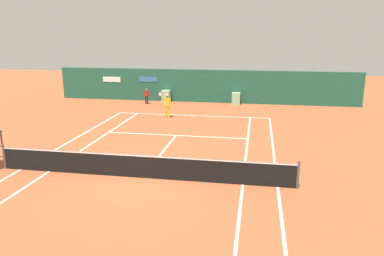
# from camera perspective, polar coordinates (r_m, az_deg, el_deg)

# --- Properties ---
(ground_plane) EXTENTS (80.00, 80.00, 0.01)m
(ground_plane) POSITION_cam_1_polar(r_m,az_deg,el_deg) (15.49, -7.14, -6.81)
(ground_plane) COLOR #A8512D
(tennis_net) EXTENTS (12.10, 0.10, 1.07)m
(tennis_net) POSITION_cam_1_polar(r_m,az_deg,el_deg) (14.80, -7.85, -5.76)
(tennis_net) COLOR #4C4C51
(tennis_net) RESTS_ON ground_plane
(sponsor_back_wall) EXTENTS (25.00, 1.02, 2.69)m
(sponsor_back_wall) POSITION_cam_1_polar(r_m,az_deg,el_deg) (30.79, 1.72, 6.39)
(sponsor_back_wall) COLOR #1E5642
(sponsor_back_wall) RESTS_ON ground_plane
(player_on_baseline) EXTENTS (0.76, 0.67, 1.84)m
(player_on_baseline) POSITION_cam_1_polar(r_m,az_deg,el_deg) (25.04, -3.87, 3.75)
(player_on_baseline) COLOR yellow
(player_on_baseline) RESTS_ON ground_plane
(ball_kid_right_post) EXTENTS (0.41, 0.17, 1.23)m
(ball_kid_right_post) POSITION_cam_1_polar(r_m,az_deg,el_deg) (30.35, -7.02, 5.04)
(ball_kid_right_post) COLOR black
(ball_kid_right_post) RESTS_ON ground_plane
(tennis_ball_near_service_line) EXTENTS (0.07, 0.07, 0.07)m
(tennis_ball_near_service_line) POSITION_cam_1_polar(r_m,az_deg,el_deg) (17.80, -2.46, -3.77)
(tennis_ball_near_service_line) COLOR #CCE033
(tennis_ball_near_service_line) RESTS_ON ground_plane
(tennis_ball_by_sideline) EXTENTS (0.07, 0.07, 0.07)m
(tennis_ball_by_sideline) POSITION_cam_1_polar(r_m,az_deg,el_deg) (19.59, -16.82, -2.69)
(tennis_ball_by_sideline) COLOR #CCE033
(tennis_ball_by_sideline) RESTS_ON ground_plane
(tennis_ball_mid_court) EXTENTS (0.07, 0.07, 0.07)m
(tennis_ball_mid_court) POSITION_cam_1_polar(r_m,az_deg,el_deg) (18.80, 9.24, -2.95)
(tennis_ball_mid_court) COLOR #CCE033
(tennis_ball_mid_court) RESTS_ON ground_plane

